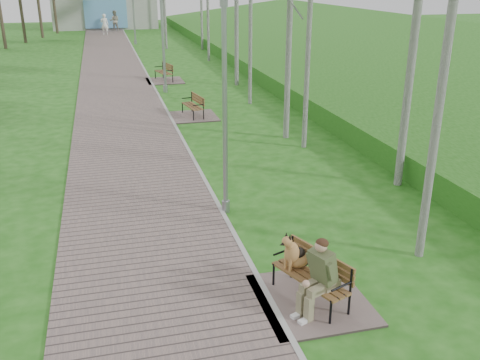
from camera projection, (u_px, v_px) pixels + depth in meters
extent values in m
plane|color=#1B5711|center=(276.00, 313.00, 8.53)|extent=(120.00, 120.00, 0.00)
cube|color=#6B5A57|center=(115.00, 79.00, 27.55)|extent=(3.50, 67.00, 0.04)
cube|color=#999993|center=(149.00, 77.00, 27.95)|extent=(0.10, 67.00, 0.05)
cube|color=#478E30|center=(371.00, 73.00, 29.40)|extent=(14.00, 70.00, 1.60)
cube|color=#9E9E99|center=(105.00, 7.00, 53.56)|extent=(10.00, 5.00, 4.00)
cube|color=#5B96CB|center=(106.00, 14.00, 51.39)|extent=(4.00, 0.20, 2.60)
cube|color=#6B5A57|center=(311.00, 299.00, 8.84)|extent=(1.75, 1.94, 0.04)
cube|color=brown|center=(310.00, 278.00, 8.68)|extent=(0.95, 1.52, 0.04)
cube|color=brown|center=(321.00, 260.00, 8.71)|extent=(0.58, 1.37, 0.32)
cube|color=#6B5A57|center=(194.00, 116.00, 20.27)|extent=(1.68, 1.87, 0.04)
cube|color=brown|center=(192.00, 106.00, 20.12)|extent=(0.64, 1.45, 0.04)
cube|color=brown|center=(198.00, 99.00, 20.11)|extent=(0.27, 1.39, 0.31)
cube|color=#6B5A57|center=(165.00, 81.00, 27.05)|extent=(1.80, 2.00, 0.04)
cube|color=brown|center=(163.00, 72.00, 26.88)|extent=(0.78, 1.56, 0.04)
cube|color=brown|center=(168.00, 67.00, 26.89)|extent=(0.38, 1.47, 0.33)
cylinder|color=gray|center=(226.00, 206.00, 12.12)|extent=(0.18, 0.18, 0.27)
cylinder|color=gray|center=(225.00, 115.00, 11.36)|extent=(0.11, 0.11, 4.52)
cylinder|color=gray|center=(224.00, 1.00, 10.53)|extent=(0.16, 0.16, 0.23)
cylinder|color=gray|center=(165.00, 89.00, 24.46)|extent=(0.21, 0.21, 0.32)
cylinder|color=gray|center=(163.00, 33.00, 23.57)|extent=(0.13, 0.13, 5.28)
cylinder|color=gray|center=(136.00, 42.00, 41.40)|extent=(0.21, 0.21, 0.32)
cylinder|color=gray|center=(133.00, 8.00, 40.49)|extent=(0.13, 0.13, 5.34)
cylinder|color=gray|center=(123.00, 26.00, 54.68)|extent=(0.19, 0.19, 0.28)
cylinder|color=gray|center=(121.00, 3.00, 53.89)|extent=(0.11, 0.11, 4.66)
imported|color=white|center=(105.00, 24.00, 47.44)|extent=(0.74, 0.55, 1.83)
imported|color=gray|center=(115.00, 21.00, 50.71)|extent=(0.99, 0.81, 1.91)
cylinder|color=silver|center=(452.00, 14.00, 8.68)|extent=(0.18, 0.18, 8.89)
cylinder|color=silver|center=(309.00, 25.00, 15.41)|extent=(0.16, 0.16, 7.35)
cylinder|color=silver|center=(290.00, 6.00, 16.22)|extent=(0.18, 0.18, 8.29)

